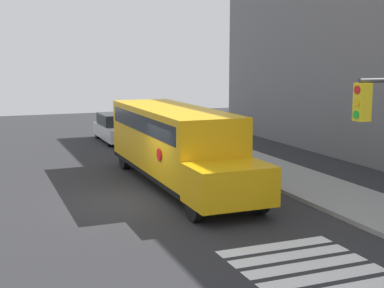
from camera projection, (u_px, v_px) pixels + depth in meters
ground_plane at (140, 201)px, 18.17m from camera, size 60.00×60.00×0.00m
sidewalk_strip at (303, 182)px, 20.53m from camera, size 44.00×3.00×0.15m
crosswalk_stripes at (333, 283)px, 11.52m from camera, size 5.40×3.20×0.01m
school_bus at (175, 141)px, 20.36m from camera, size 10.38×2.57×2.92m
parked_car at (116, 128)px, 31.02m from camera, size 4.67×1.83×1.59m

